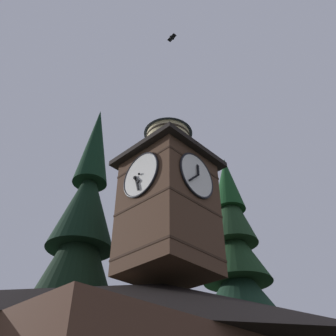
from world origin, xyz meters
TOP-DOWN VIEW (x-y plane):
  - clock_tower at (1.11, 0.34)m, footprint 4.07×4.07m
  - pine_tree_behind at (2.09, -4.87)m, footprint 6.29×6.29m
  - pine_tree_aside at (-7.03, -1.70)m, footprint 7.10×7.10m
  - moon at (-9.80, -36.22)m, footprint 1.77×1.77m
  - flying_bird_high at (3.11, 2.52)m, footprint 0.31×0.53m

SIDE VIEW (x-z plane):
  - pine_tree_aside at x=-7.03m, z-range -2.01..16.34m
  - pine_tree_behind at x=2.09m, z-range -2.29..16.71m
  - clock_tower at x=1.11m, z-range 6.33..14.95m
  - moon at x=-9.80m, z-range 11.67..13.44m
  - flying_bird_high at x=3.11m, z-range 18.35..18.52m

